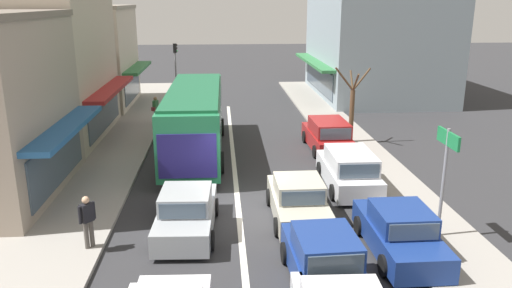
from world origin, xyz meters
The scene contains 19 objects.
ground_plane centered at (0.00, 0.00, 0.00)m, with size 140.00×140.00×0.00m, color #2D2D30.
lane_centre_line centered at (0.00, 4.00, 0.00)m, with size 0.20×28.00×0.01m, color silver.
sidewalk_left centered at (-6.80, 6.00, 0.07)m, with size 5.20×44.00×0.14m, color gray.
kerb_right centered at (6.20, 6.00, 0.06)m, with size 2.80×44.00×0.12m, color gray.
shopfront_mid_block centered at (-10.18, 10.22, 4.07)m, with size 7.70×8.86×8.16m.
shopfront_far_end centered at (-10.18, 18.72, 3.47)m, with size 7.94×7.37×6.95m.
building_right_far centered at (11.48, 21.37, 4.86)m, with size 9.77×12.46×9.74m.
city_bus centered at (-1.81, 6.82, 1.88)m, with size 2.84×10.89×3.23m.
sedan_adjacent_lane_lead centered at (2.01, -1.13, 0.66)m, with size 1.91×4.20×1.47m.
sedan_behind_bus_mid centered at (-1.74, -1.86, 0.66)m, with size 2.05×4.28×1.47m.
hatchback_queue_gap_filler centered at (2.04, -5.24, 0.71)m, with size 1.92×3.76×1.54m.
parked_sedan_kerb_front centered at (4.64, -3.75, 0.66)m, with size 1.91×4.20×1.47m.
parked_wagon_kerb_second centered at (4.49, 1.68, 0.75)m, with size 1.98×4.52×1.58m.
parked_wagon_kerb_third centered at (4.77, 6.94, 0.75)m, with size 2.01×4.54×1.58m.
traffic_light_downstreet centered at (-3.83, 21.01, 2.85)m, with size 0.33×0.24×4.20m.
directional_road_sign centered at (6.20, -2.94, 2.68)m, with size 0.10×1.40×3.60m.
street_tree_right centered at (6.21, 7.98, 1.90)m, with size 1.86×1.62×4.03m.
pedestrian_with_handbag_near centered at (-4.42, 12.67, 1.07)m, with size 0.41×0.65×1.63m.
pedestrian_browsing_midblock centered at (-4.57, -2.96, 1.07)m, with size 0.41×0.45×1.63m.
Camera 1 is at (-0.59, -16.82, 7.28)m, focal length 35.00 mm.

